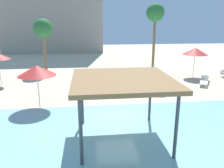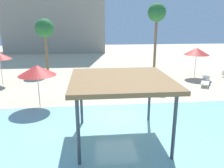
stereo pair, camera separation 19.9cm
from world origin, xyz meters
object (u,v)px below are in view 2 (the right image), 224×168
at_px(lounge_chair_1, 161,88).
at_px(palm_tree_1, 157,14).
at_px(palm_tree_0, 45,29).
at_px(beach_umbrella_red_1, 197,51).
at_px(lounge_chair_0, 206,81).
at_px(shade_pavilion, 121,82).
at_px(beach_umbrella_red_0, 37,70).

bearing_deg(lounge_chair_1, palm_tree_1, -173.64).
distance_m(palm_tree_0, palm_tree_1, 11.68).
relative_size(beach_umbrella_red_1, lounge_chair_0, 1.47).
bearing_deg(beach_umbrella_red_1, lounge_chair_0, -96.83).
xyz_separation_m(shade_pavilion, lounge_chair_1, (4.04, 6.66, -2.41)).
bearing_deg(palm_tree_1, beach_umbrella_red_1, -49.43).
bearing_deg(palm_tree_0, palm_tree_1, -1.30).
distance_m(beach_umbrella_red_0, palm_tree_0, 10.67).
distance_m(shade_pavilion, lounge_chair_0, 12.09).
bearing_deg(lounge_chair_1, beach_umbrella_red_0, -56.99).
height_order(shade_pavilion, palm_tree_1, palm_tree_1).
bearing_deg(shade_pavilion, palm_tree_1, 68.40).
height_order(shade_pavilion, beach_umbrella_red_0, shade_pavilion).
distance_m(beach_umbrella_red_1, lounge_chair_0, 3.55).
xyz_separation_m(beach_umbrella_red_1, lounge_chair_0, (-0.33, -2.79, -2.17)).
height_order(beach_umbrella_red_0, lounge_chair_1, beach_umbrella_red_0).
distance_m(lounge_chair_1, palm_tree_0, 13.47).
bearing_deg(shade_pavilion, palm_tree_0, 111.33).
bearing_deg(lounge_chair_0, shade_pavilion, -14.09).
bearing_deg(lounge_chair_0, beach_umbrella_red_1, -155.35).
distance_m(beach_umbrella_red_1, palm_tree_1, 5.76).
xyz_separation_m(shade_pavilion, palm_tree_0, (-5.81, 14.87, 1.73)).
bearing_deg(lounge_chair_1, palm_tree_0, -111.07).
height_order(beach_umbrella_red_1, lounge_chair_0, beach_umbrella_red_1).
height_order(beach_umbrella_red_1, lounge_chair_1, beach_umbrella_red_1).
bearing_deg(palm_tree_0, beach_umbrella_red_0, -82.99).
bearing_deg(palm_tree_1, shade_pavilion, -111.60).
bearing_deg(palm_tree_0, lounge_chair_1, -39.82).
distance_m(shade_pavilion, palm_tree_0, 16.05).
bearing_deg(beach_umbrella_red_0, shade_pavilion, -44.70).
distance_m(beach_umbrella_red_1, palm_tree_0, 15.21).
distance_m(shade_pavilion, lounge_chair_1, 8.15).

